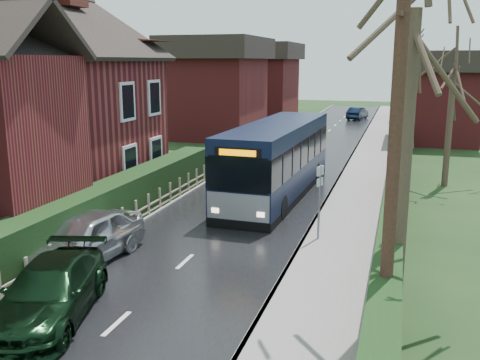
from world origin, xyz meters
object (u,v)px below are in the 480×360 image
(car_silver, at_px, (85,238))
(telegraph_pole, at_px, (392,184))
(car_green, at_px, (50,292))
(bus_stop_sign, at_px, (320,192))
(bus, at_px, (277,160))

(car_silver, relative_size, telegraph_pole, 0.61)
(car_silver, bearing_deg, car_green, -64.10)
(bus_stop_sign, distance_m, telegraph_pole, 7.33)
(telegraph_pole, bearing_deg, car_green, -169.06)
(car_silver, xyz_separation_m, car_green, (1.20, -3.30, -0.09))
(bus, bearing_deg, telegraph_pole, -65.94)
(car_silver, height_order, bus_stop_sign, bus_stop_sign)
(bus, xyz_separation_m, car_silver, (-3.60, -9.42, -0.85))
(bus, xyz_separation_m, car_green, (-2.40, -12.73, -0.94))
(telegraph_pole, bearing_deg, bus_stop_sign, 116.92)
(bus_stop_sign, bearing_deg, car_silver, -130.17)
(car_silver, bearing_deg, telegraph_pole, -12.85)
(car_green, bearing_deg, bus_stop_sign, 38.59)
(car_silver, height_order, car_green, car_silver)
(car_silver, xyz_separation_m, bus_stop_sign, (6.30, 3.78, 0.96))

